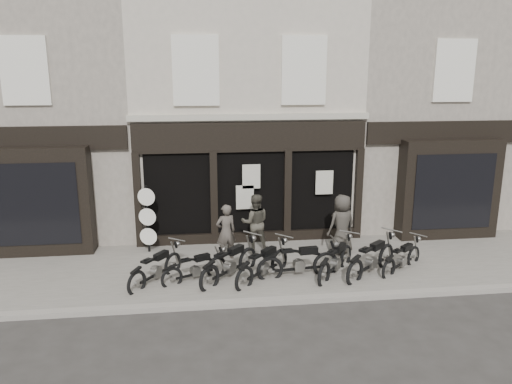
{
  "coord_description": "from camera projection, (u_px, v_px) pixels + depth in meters",
  "views": [
    {
      "loc": [
        -1.68,
        -12.03,
        5.45
      ],
      "look_at": [
        -0.0,
        1.6,
        2.06
      ],
      "focal_mm": 35.0,
      "sensor_mm": 36.0,
      "label": 1
    }
  ],
  "objects": [
    {
      "name": "motorcycle_7",
      "position": [
        402.0,
        260.0,
        13.61
      ],
      "size": [
        1.65,
        1.38,
        0.93
      ],
      "rotation": [
        0.0,
        0.0,
        0.66
      ],
      "color": "black",
      "rests_on": "ground"
    },
    {
      "name": "advert_sign_post",
      "position": [
        148.0,
        222.0,
        14.73
      ],
      "size": [
        0.52,
        0.34,
        2.16
      ],
      "rotation": [
        0.0,
        0.0,
        -0.25
      ],
      "color": "black",
      "rests_on": "ground"
    },
    {
      "name": "neighbour_right",
      "position": [
        411.0,
        108.0,
        18.56
      ],
      "size": [
        5.6,
        6.73,
        8.34
      ],
      "color": "gray",
      "rests_on": "ground"
    },
    {
      "name": "pavement",
      "position": [
        259.0,
        267.0,
        13.95
      ],
      "size": [
        30.0,
        4.2,
        0.12
      ],
      "primitive_type": "cube",
      "color": "#68645C",
      "rests_on": "ground_plane"
    },
    {
      "name": "motorcycle_0",
      "position": [
        156.0,
        271.0,
        12.86
      ],
      "size": [
        1.43,
        1.78,
        0.99
      ],
      "rotation": [
        0.0,
        0.0,
        0.94
      ],
      "color": "black",
      "rests_on": "ground"
    },
    {
      "name": "motorcycle_1",
      "position": [
        195.0,
        270.0,
        12.96
      ],
      "size": [
        1.74,
        1.09,
        0.91
      ],
      "rotation": [
        0.0,
        0.0,
        0.47
      ],
      "color": "black",
      "rests_on": "ground"
    },
    {
      "name": "man_centre",
      "position": [
        255.0,
        222.0,
        14.9
      ],
      "size": [
        0.88,
        0.7,
        1.74
      ],
      "primitive_type": "imported",
      "rotation": [
        0.0,
        0.0,
        3.09
      ],
      "color": "#433F36",
      "rests_on": "pavement"
    },
    {
      "name": "kerb",
      "position": [
        271.0,
        301.0,
        11.88
      ],
      "size": [
        30.0,
        0.25,
        0.13
      ],
      "primitive_type": "cube",
      "color": "gray",
      "rests_on": "ground_plane"
    },
    {
      "name": "motorcycle_3",
      "position": [
        263.0,
        267.0,
        13.02
      ],
      "size": [
        1.73,
        1.72,
        1.05
      ],
      "rotation": [
        0.0,
        0.0,
        0.78
      ],
      "color": "black",
      "rests_on": "ground"
    },
    {
      "name": "central_building",
      "position": [
        241.0,
        108.0,
        17.85
      ],
      "size": [
        7.3,
        6.22,
        8.34
      ],
      "color": "beige",
      "rests_on": "ground"
    },
    {
      "name": "man_left",
      "position": [
        226.0,
        232.0,
        14.23
      ],
      "size": [
        0.68,
        0.54,
        1.62
      ],
      "primitive_type": "imported",
      "rotation": [
        0.0,
        0.0,
        3.43
      ],
      "color": "#4C453E",
      "rests_on": "pavement"
    },
    {
      "name": "motorcycle_5",
      "position": [
        336.0,
        263.0,
        13.33
      ],
      "size": [
        1.55,
        1.82,
        1.03
      ],
      "rotation": [
        0.0,
        0.0,
        0.9
      ],
      "color": "black",
      "rests_on": "ground"
    },
    {
      "name": "neighbour_left",
      "position": [
        57.0,
        111.0,
        17.06
      ],
      "size": [
        5.6,
        6.73,
        8.34
      ],
      "color": "gray",
      "rests_on": "ground"
    },
    {
      "name": "motorcycle_4",
      "position": [
        299.0,
        265.0,
        13.16
      ],
      "size": [
        2.26,
        0.62,
        1.08
      ],
      "rotation": [
        0.0,
        0.0,
        0.11
      ],
      "color": "black",
      "rests_on": "ground"
    },
    {
      "name": "man_right",
      "position": [
        342.0,
        224.0,
        14.66
      ],
      "size": [
        1.01,
        0.82,
        1.78
      ],
      "primitive_type": "imported",
      "rotation": [
        0.0,
        0.0,
        3.47
      ],
      "color": "#3A3630",
      "rests_on": "pavement"
    },
    {
      "name": "motorcycle_6",
      "position": [
        372.0,
        261.0,
        13.34
      ],
      "size": [
        1.95,
        1.7,
        1.11
      ],
      "rotation": [
        0.0,
        0.0,
        0.69
      ],
      "color": "black",
      "rests_on": "ground"
    },
    {
      "name": "ground_plane",
      "position": [
        263.0,
        282.0,
        13.1
      ],
      "size": [
        90.0,
        90.0,
        0.0
      ],
      "primitive_type": "plane",
      "color": "#2D2B28",
      "rests_on": "ground"
    },
    {
      "name": "motorcycle_2",
      "position": [
        230.0,
        266.0,
        13.04
      ],
      "size": [
        1.77,
        1.83,
        1.1
      ],
      "rotation": [
        0.0,
        0.0,
        0.81
      ],
      "color": "black",
      "rests_on": "ground"
    }
  ]
}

